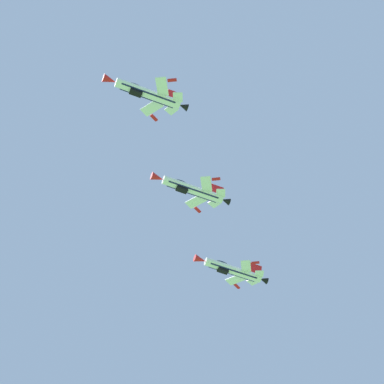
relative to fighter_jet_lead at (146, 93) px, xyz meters
name	(u,v)px	position (x,y,z in m)	size (l,w,h in m)	color
fighter_jet_lead	(146,93)	(0.00, 0.00, 0.00)	(15.83, 10.21, 4.37)	white
fighter_jet_left_wing	(191,189)	(11.04, 18.64, -0.15)	(15.83, 10.16, 4.45)	white
fighter_jet_right_wing	(232,270)	(22.12, 36.56, 0.03)	(15.83, 10.00, 4.72)	white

